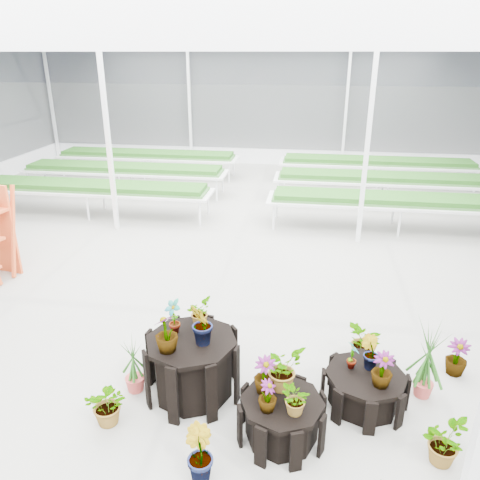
# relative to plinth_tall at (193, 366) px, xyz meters

# --- Properties ---
(ground_plane) EXTENTS (24.00, 24.00, 0.00)m
(ground_plane) POSITION_rel_plinth_tall_xyz_m (-0.41, 1.73, -0.41)
(ground_plane) COLOR gray
(ground_plane) RESTS_ON ground
(greenhouse_shell) EXTENTS (18.00, 24.00, 4.50)m
(greenhouse_shell) POSITION_rel_plinth_tall_xyz_m (-0.41, 1.73, 1.84)
(greenhouse_shell) COLOR white
(greenhouse_shell) RESTS_ON ground
(steel_frame) EXTENTS (18.00, 24.00, 4.50)m
(steel_frame) POSITION_rel_plinth_tall_xyz_m (-0.41, 1.73, 1.84)
(steel_frame) COLOR silver
(steel_frame) RESTS_ON ground
(nursery_benches) EXTENTS (16.00, 7.00, 0.84)m
(nursery_benches) POSITION_rel_plinth_tall_xyz_m (-0.41, 8.93, 0.01)
(nursery_benches) COLOR silver
(nursery_benches) RESTS_ON ground
(plinth_tall) EXTENTS (1.39, 1.39, 0.83)m
(plinth_tall) POSITION_rel_plinth_tall_xyz_m (0.00, 0.00, 0.00)
(plinth_tall) COLOR black
(plinth_tall) RESTS_ON ground
(plinth_mid) EXTENTS (1.30, 1.30, 0.52)m
(plinth_mid) POSITION_rel_plinth_tall_xyz_m (1.20, -0.60, -0.15)
(plinth_mid) COLOR black
(plinth_mid) RESTS_ON ground
(plinth_low) EXTENTS (1.08, 1.08, 0.47)m
(plinth_low) POSITION_rel_plinth_tall_xyz_m (2.20, 0.10, -0.18)
(plinth_low) COLOR black
(plinth_low) RESTS_ON ground
(nursery_plants) EXTENTS (4.85, 3.04, 1.41)m
(nursery_plants) POSITION_rel_plinth_tall_xyz_m (1.12, -0.06, 0.08)
(nursery_plants) COLOR #1E4C15
(nursery_plants) RESTS_ON ground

